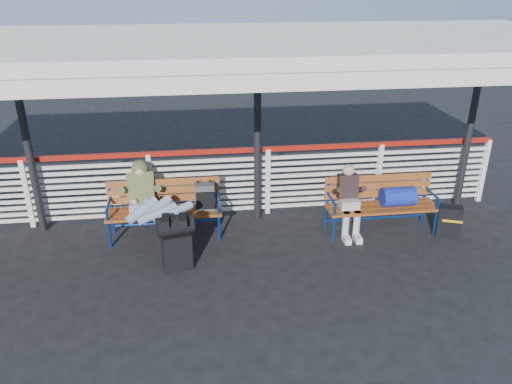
{
  "coord_description": "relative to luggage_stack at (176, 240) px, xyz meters",
  "views": [
    {
      "loc": [
        0.77,
        -6.0,
        3.97
      ],
      "look_at": [
        1.68,
        1.0,
        0.82
      ],
      "focal_mm": 35.0,
      "sensor_mm": 36.0,
      "label": 1
    }
  ],
  "objects": [
    {
      "name": "bench_left",
      "position": [
        -0.03,
        1.04,
        0.12
      ],
      "size": [
        1.8,
        0.56,
        0.92
      ],
      "color": "#934B1C",
      "rests_on": "ground"
    },
    {
      "name": "companion_person",
      "position": [
        2.75,
        0.73,
        0.14
      ],
      "size": [
        0.32,
        0.66,
        1.15
      ],
      "color": "#B0AD9F",
      "rests_on": "ground"
    },
    {
      "name": "traveler_man",
      "position": [
        -0.35,
        0.69,
        0.25
      ],
      "size": [
        0.94,
        1.64,
        0.77
      ],
      "color": "#92ABC5",
      "rests_on": "ground"
    },
    {
      "name": "fence",
      "position": [
        -0.44,
        1.62,
        0.2
      ],
      "size": [
        12.08,
        0.08,
        1.24
      ],
      "color": "silver",
      "rests_on": "ground"
    },
    {
      "name": "canopy",
      "position": [
        -0.44,
        0.59,
        2.58
      ],
      "size": [
        12.6,
        3.6,
        3.16
      ],
      "color": "silver",
      "rests_on": "ground"
    },
    {
      "name": "luggage_stack",
      "position": [
        0.0,
        0.0,
        0.0
      ],
      "size": [
        0.56,
        0.39,
        0.84
      ],
      "rotation": [
        0.0,
        0.0,
        0.21
      ],
      "color": "black",
      "rests_on": "ground"
    },
    {
      "name": "bench_right",
      "position": [
        3.41,
        0.74,
        0.12
      ],
      "size": [
        1.8,
        0.56,
        0.92
      ],
      "color": "#934B1C",
      "rests_on": "ground"
    },
    {
      "name": "suitcase_side",
      "position": [
        4.35,
        0.43,
        -0.2
      ],
      "size": [
        0.42,
        0.34,
        0.51
      ],
      "rotation": [
        0.0,
        0.0,
        -0.37
      ],
      "color": "black",
      "rests_on": "ground"
    },
    {
      "name": "ground",
      "position": [
        -0.44,
        -0.28,
        -0.46
      ],
      "size": [
        60.0,
        60.0,
        0.0
      ],
      "primitive_type": "plane",
      "color": "black",
      "rests_on": "ground"
    }
  ]
}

